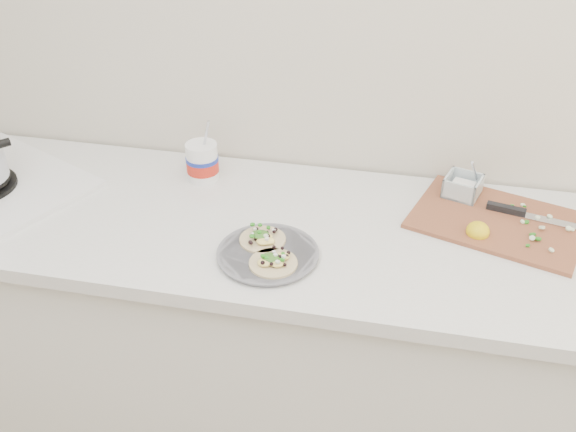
# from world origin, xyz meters

# --- Properties ---
(counter) EXTENTS (2.44, 0.66, 0.90)m
(counter) POSITION_xyz_m (0.00, 1.43, 0.45)
(counter) COLOR silver
(counter) RESTS_ON ground
(taco_plate) EXTENTS (0.25, 0.25, 0.04)m
(taco_plate) POSITION_xyz_m (0.00, 1.26, 0.92)
(taco_plate) COLOR slate
(taco_plate) RESTS_ON counter
(tub) EXTENTS (0.10, 0.10, 0.21)m
(tub) POSITION_xyz_m (-0.27, 1.60, 0.97)
(tub) COLOR white
(tub) RESTS_ON counter
(cutboard) EXTENTS (0.50, 0.42, 0.07)m
(cutboard) POSITION_xyz_m (0.57, 1.55, 0.92)
(cutboard) COLOR brown
(cutboard) RESTS_ON counter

